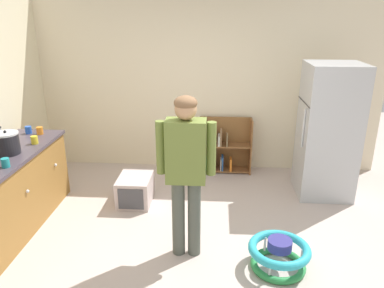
{
  "coord_description": "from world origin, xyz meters",
  "views": [
    {
      "loc": [
        0.13,
        -3.29,
        2.38
      ],
      "look_at": [
        -0.12,
        0.37,
        1.07
      ],
      "focal_mm": 34.67,
      "sensor_mm": 36.0,
      "label": 1
    }
  ],
  "objects_px": {
    "refrigerator": "(328,131)",
    "blue_cup": "(28,130)",
    "baby_walker": "(279,254)",
    "yellow_cup": "(34,140)",
    "standing_person": "(186,164)",
    "bookshelf": "(222,149)",
    "crock_pot": "(7,143)",
    "clear_bottle": "(2,139)",
    "kitchen_counter": "(1,199)",
    "pet_carrier": "(135,189)",
    "orange_cup": "(40,131)",
    "teal_cup": "(5,163)"
  },
  "relations": [
    {
      "from": "orange_cup",
      "to": "kitchen_counter",
      "type": "bearing_deg",
      "value": -94.79
    },
    {
      "from": "standing_person",
      "to": "yellow_cup",
      "type": "relative_size",
      "value": 17.59
    },
    {
      "from": "refrigerator",
      "to": "blue_cup",
      "type": "bearing_deg",
      "value": -174.35
    },
    {
      "from": "kitchen_counter",
      "to": "yellow_cup",
      "type": "xyz_separation_m",
      "value": [
        0.18,
        0.56,
        0.5
      ]
    },
    {
      "from": "refrigerator",
      "to": "crock_pot",
      "type": "xyz_separation_m",
      "value": [
        -3.76,
        -1.1,
        0.13
      ]
    },
    {
      "from": "refrigerator",
      "to": "orange_cup",
      "type": "xyz_separation_m",
      "value": [
        -3.72,
        -0.4,
        0.06
      ]
    },
    {
      "from": "kitchen_counter",
      "to": "blue_cup",
      "type": "xyz_separation_m",
      "value": [
        -0.08,
        0.93,
        0.5
      ]
    },
    {
      "from": "clear_bottle",
      "to": "blue_cup",
      "type": "relative_size",
      "value": 2.59
    },
    {
      "from": "orange_cup",
      "to": "yellow_cup",
      "type": "height_order",
      "value": "same"
    },
    {
      "from": "standing_person",
      "to": "baby_walker",
      "type": "relative_size",
      "value": 2.77
    },
    {
      "from": "standing_person",
      "to": "crock_pot",
      "type": "bearing_deg",
      "value": 168.49
    },
    {
      "from": "bookshelf",
      "to": "blue_cup",
      "type": "xyz_separation_m",
      "value": [
        -2.51,
        -1.05,
        0.59
      ]
    },
    {
      "from": "pet_carrier",
      "to": "standing_person",
      "type": "bearing_deg",
      "value": -54.09
    },
    {
      "from": "standing_person",
      "to": "orange_cup",
      "type": "xyz_separation_m",
      "value": [
        -1.97,
        1.1,
        -0.06
      ]
    },
    {
      "from": "bookshelf",
      "to": "blue_cup",
      "type": "bearing_deg",
      "value": -157.24
    },
    {
      "from": "pet_carrier",
      "to": "crock_pot",
      "type": "distance_m",
      "value": 1.63
    },
    {
      "from": "teal_cup",
      "to": "crock_pot",
      "type": "bearing_deg",
      "value": 115.59
    },
    {
      "from": "baby_walker",
      "to": "crock_pot",
      "type": "xyz_separation_m",
      "value": [
        -2.92,
        0.59,
        0.86
      ]
    },
    {
      "from": "bookshelf",
      "to": "blue_cup",
      "type": "relative_size",
      "value": 8.95
    },
    {
      "from": "standing_person",
      "to": "crock_pot",
      "type": "xyz_separation_m",
      "value": [
        -2.0,
        0.41,
        0.02
      ]
    },
    {
      "from": "orange_cup",
      "to": "teal_cup",
      "type": "distance_m",
      "value": 1.07
    },
    {
      "from": "baby_walker",
      "to": "blue_cup",
      "type": "relative_size",
      "value": 6.36
    },
    {
      "from": "yellow_cup",
      "to": "bookshelf",
      "type": "bearing_deg",
      "value": 32.5
    },
    {
      "from": "refrigerator",
      "to": "yellow_cup",
      "type": "bearing_deg",
      "value": -168.12
    },
    {
      "from": "refrigerator",
      "to": "crock_pot",
      "type": "relative_size",
      "value": 6.56
    },
    {
      "from": "refrigerator",
      "to": "baby_walker",
      "type": "xyz_separation_m",
      "value": [
        -0.84,
        -1.69,
        -0.73
      ]
    },
    {
      "from": "pet_carrier",
      "to": "teal_cup",
      "type": "height_order",
      "value": "teal_cup"
    },
    {
      "from": "teal_cup",
      "to": "yellow_cup",
      "type": "xyz_separation_m",
      "value": [
        -0.04,
        0.7,
        0.0
      ]
    },
    {
      "from": "refrigerator",
      "to": "blue_cup",
      "type": "distance_m",
      "value": 3.9
    },
    {
      "from": "bookshelf",
      "to": "clear_bottle",
      "type": "distance_m",
      "value": 3.07
    },
    {
      "from": "bookshelf",
      "to": "crock_pot",
      "type": "relative_size",
      "value": 3.13
    },
    {
      "from": "orange_cup",
      "to": "blue_cup",
      "type": "bearing_deg",
      "value": 173.15
    },
    {
      "from": "blue_cup",
      "to": "orange_cup",
      "type": "bearing_deg",
      "value": -6.85
    },
    {
      "from": "bookshelf",
      "to": "teal_cup",
      "type": "relative_size",
      "value": 8.95
    },
    {
      "from": "refrigerator",
      "to": "pet_carrier",
      "type": "height_order",
      "value": "refrigerator"
    },
    {
      "from": "pet_carrier",
      "to": "orange_cup",
      "type": "relative_size",
      "value": 5.81
    },
    {
      "from": "refrigerator",
      "to": "yellow_cup",
      "type": "relative_size",
      "value": 18.74
    },
    {
      "from": "bookshelf",
      "to": "yellow_cup",
      "type": "distance_m",
      "value": 2.72
    },
    {
      "from": "baby_walker",
      "to": "clear_bottle",
      "type": "xyz_separation_m",
      "value": [
        -3.1,
        0.8,
        0.84
      ]
    },
    {
      "from": "refrigerator",
      "to": "clear_bottle",
      "type": "height_order",
      "value": "refrigerator"
    },
    {
      "from": "bookshelf",
      "to": "standing_person",
      "type": "relative_size",
      "value": 0.51
    },
    {
      "from": "pet_carrier",
      "to": "yellow_cup",
      "type": "xyz_separation_m",
      "value": [
        -1.1,
        -0.31,
        0.77
      ]
    },
    {
      "from": "baby_walker",
      "to": "crock_pot",
      "type": "relative_size",
      "value": 2.22
    },
    {
      "from": "kitchen_counter",
      "to": "bookshelf",
      "type": "relative_size",
      "value": 2.62
    },
    {
      "from": "baby_walker",
      "to": "teal_cup",
      "type": "bearing_deg",
      "value": 175.23
    },
    {
      "from": "bookshelf",
      "to": "crock_pot",
      "type": "xyz_separation_m",
      "value": [
        -2.38,
        -1.76,
        0.66
      ]
    },
    {
      "from": "bookshelf",
      "to": "baby_walker",
      "type": "bearing_deg",
      "value": -77.11
    },
    {
      "from": "baby_walker",
      "to": "blue_cup",
      "type": "xyz_separation_m",
      "value": [
        -3.05,
        1.31,
        0.79
      ]
    },
    {
      "from": "yellow_cup",
      "to": "standing_person",
      "type": "bearing_deg",
      "value": -21.72
    },
    {
      "from": "bookshelf",
      "to": "pet_carrier",
      "type": "xyz_separation_m",
      "value": [
        -1.14,
        -1.12,
        -0.18
      ]
    }
  ]
}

